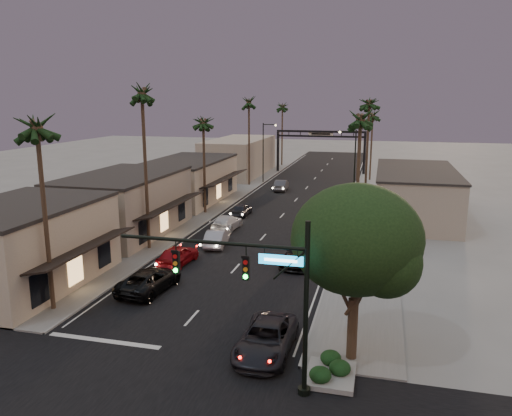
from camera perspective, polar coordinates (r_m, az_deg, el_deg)
The scene contains 32 objects.
ground at distance 57.82m, azimuth 3.59°, elevation -0.21°, with size 200.00×200.00×0.00m, color slate.
road at distance 62.63m, azimuth 4.44°, elevation 0.77°, with size 14.00×120.00×0.02m, color black.
sidewalk_left at distance 71.44m, azimuth -2.11°, elevation 2.29°, with size 5.00×92.00×0.12m, color slate.
sidewalk_right at distance 68.62m, azimuth 13.30°, elevation 1.54°, with size 5.00×92.00×0.12m, color slate.
storefront_near at distance 37.39m, azimuth -25.21°, elevation -4.12°, with size 8.00×12.00×5.50m, color tan.
storefront_mid at distance 48.61m, azimuth -14.82°, elevation 0.28°, with size 8.00×14.00×5.50m, color gray.
storefront_far at distance 62.85m, azimuth -7.77°, elevation 3.04°, with size 8.00×16.00×5.00m, color tan.
storefront_dist at distance 84.33m, azimuth -1.92°, elevation 5.87°, with size 8.00×20.00×6.00m, color gray.
building_right at distance 56.49m, azimuth 17.72°, elevation 1.50°, with size 8.00×18.00×5.00m, color gray.
traffic_signal at distance 21.39m, azimuth 0.67°, elevation -8.27°, with size 8.51×0.22×7.80m.
corner_tree at distance 23.87m, azimuth 11.56°, elevation -4.04°, with size 6.20×6.20×8.80m.
planter at distance 24.54m, azimuth 8.52°, elevation -18.73°, with size 2.20×2.60×0.24m, color gray.
arch at distance 86.37m, azimuth 7.39°, elevation 7.62°, with size 15.20×0.40×7.27m.
streetlight_right at distance 60.99m, azimuth 10.97°, elevation 5.33°, with size 2.13×0.30×9.00m.
streetlight_left at distance 75.82m, azimuth 1.03°, elevation 6.91°, with size 2.13×0.30×9.00m.
palm_la at distance 30.98m, azimuth -23.85°, elevation 9.18°, with size 3.20×3.20×13.20m.
palm_lb at distance 41.99m, azimuth -12.94°, elevation 13.15°, with size 3.20×3.20×15.20m.
palm_lc at distance 54.88m, azimuth -6.06°, elevation 10.11°, with size 3.20×3.20×12.20m.
palm_ld at distance 72.96m, azimuth -0.82°, elevation 12.27°, with size 3.20×3.20×14.20m.
palm_ra at distance 39.51m, azimuth 11.89°, elevation 10.44°, with size 3.20×3.20×13.20m.
palm_rb at distance 59.48m, azimuth 12.85°, elevation 11.92°, with size 3.20×3.20×14.20m.
palm_rc at distance 79.50m, azimuth 13.22°, elevation 10.56°, with size 3.20×3.20×12.20m.
palm_far at distance 95.31m, azimuth 3.04°, elevation 11.71°, with size 3.20×3.20×13.20m.
oncoming_red at distance 39.25m, azimuth -8.95°, elevation -5.33°, with size 1.81×4.50×1.53m, color maroon.
oncoming_pickup at distance 34.41m, azimuth -12.07°, elevation -8.05°, with size 2.52×5.46×1.52m, color black.
oncoming_silver at distance 43.70m, azimuth -4.51°, elevation -3.40°, with size 1.57×4.50×1.48m, color #A1A0A5.
oncoming_white at distance 49.00m, azimuth -3.35°, elevation -1.66°, with size 2.01×4.95×1.44m, color silver.
oncoming_dgrey at distance 54.80m, azimuth -1.65°, elevation -0.17°, with size 1.61×4.01×1.37m, color black.
oncoming_grey_far at distance 69.79m, azimuth 2.90°, elevation 2.62°, with size 1.60×4.58×1.51m, color #434347.
curbside_near at distance 26.04m, azimuth 1.16°, elevation -14.69°, with size 2.56×5.56×1.54m, color black.
curbside_black at distance 39.22m, azimuth 5.34°, elevation -5.12°, with size 2.37×5.83×1.69m, color black.
curbside_grey at distance 44.36m, azimuth 7.95°, elevation -3.35°, with size 1.57×3.90×1.33m, color #454549.
Camera 1 is at (10.38, -15.45, 12.65)m, focal length 35.00 mm.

